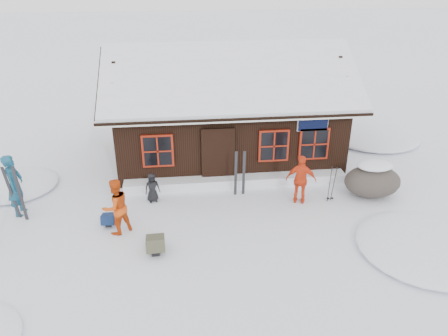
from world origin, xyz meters
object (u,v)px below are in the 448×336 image
(skier_orange_right, at_px, (301,180))
(boulder, at_px, (372,180))
(skier_crouched, at_px, (152,188))
(skier_orange_left, at_px, (116,207))
(skier_teal, at_px, (15,185))
(backpack_olive, at_px, (156,246))
(ski_poles, at_px, (332,184))
(backpack_blue, at_px, (109,221))

(skier_orange_right, height_order, boulder, skier_orange_right)
(skier_orange_right, height_order, skier_crouched, skier_orange_right)
(skier_orange_left, bearing_deg, skier_orange_right, 153.84)
(skier_teal, relative_size, backpack_olive, 3.01)
(boulder, height_order, ski_poles, ski_poles)
(backpack_olive, bearing_deg, skier_orange_left, 133.30)
(boulder, bearing_deg, skier_teal, 179.34)
(boulder, distance_m, ski_poles, 1.46)
(skier_orange_left, xyz_separation_m, backpack_olive, (1.08, -1.06, -0.66))
(skier_orange_left, bearing_deg, skier_teal, -61.17)
(skier_orange_right, relative_size, skier_crouched, 1.65)
(boulder, relative_size, ski_poles, 1.47)
(skier_teal, relative_size, boulder, 1.06)
(skier_crouched, distance_m, ski_poles, 5.72)
(skier_teal, height_order, skier_crouched, skier_teal)
(skier_orange_right, bearing_deg, skier_orange_left, 28.57)
(boulder, relative_size, backpack_blue, 3.65)
(skier_orange_left, bearing_deg, skier_crouched, -155.75)
(backpack_blue, bearing_deg, ski_poles, 6.09)
(skier_crouched, relative_size, backpack_olive, 1.52)
(boulder, bearing_deg, backpack_olive, -161.57)
(skier_orange_right, distance_m, skier_crouched, 4.72)
(skier_orange_left, relative_size, skier_orange_right, 1.03)
(skier_teal, height_order, skier_orange_left, skier_teal)
(skier_orange_right, distance_m, ski_poles, 1.04)
(skier_teal, xyz_separation_m, skier_orange_left, (3.10, -1.39, -0.14))
(skier_orange_left, xyz_separation_m, ski_poles, (6.60, 1.06, -0.25))
(skier_teal, height_order, boulder, skier_teal)
(skier_teal, height_order, backpack_blue, skier_teal)
(skier_teal, height_order, backpack_olive, skier_teal)
(ski_poles, relative_size, backpack_blue, 2.48)
(skier_teal, relative_size, backpack_blue, 3.86)
(skier_orange_right, distance_m, boulder, 2.49)
(skier_orange_right, relative_size, boulder, 0.88)
(ski_poles, xyz_separation_m, backpack_blue, (-6.93, -0.65, -0.45))
(boulder, xyz_separation_m, ski_poles, (-1.45, -0.20, 0.04))
(skier_teal, xyz_separation_m, skier_crouched, (4.02, 0.28, -0.48))
(skier_orange_left, height_order, backpack_olive, skier_orange_left)
(skier_teal, bearing_deg, backpack_olive, -120.53)
(skier_orange_left, xyz_separation_m, backpack_blue, (-0.32, 0.41, -0.70))
(skier_teal, xyz_separation_m, backpack_blue, (2.77, -0.98, -0.83))
(skier_orange_left, distance_m, backpack_blue, 0.87)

